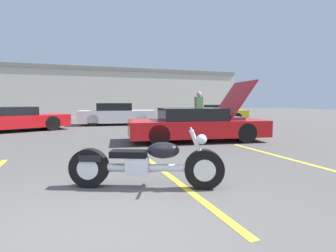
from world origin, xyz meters
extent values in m
plane|color=#514F4C|center=(0.00, 0.00, 0.00)|extent=(80.00, 80.00, 0.00)
cube|color=yellow|center=(1.41, 1.78, 0.00)|extent=(0.12, 4.98, 0.01)
cube|color=yellow|center=(4.59, 1.78, 0.00)|extent=(0.12, 4.98, 0.01)
cube|color=beige|center=(0.00, 23.22, 2.20)|extent=(32.00, 4.00, 4.40)
cube|color=slate|center=(0.00, 23.22, 4.25)|extent=(32.00, 4.20, 0.30)
cylinder|color=black|center=(1.68, 0.86, 0.31)|extent=(0.64, 0.39, 0.62)
cylinder|color=black|center=(-0.02, 1.58, 0.31)|extent=(0.64, 0.39, 0.62)
cylinder|color=silver|center=(1.68, 0.86, 0.31)|extent=(0.38, 0.29, 0.34)
cylinder|color=silver|center=(-0.02, 1.58, 0.31)|extent=(0.38, 0.29, 0.34)
cylinder|color=silver|center=(0.83, 1.22, 0.33)|extent=(1.49, 0.72, 0.12)
cube|color=silver|center=(0.70, 1.28, 0.37)|extent=(0.43, 0.36, 0.28)
ellipsoid|color=black|center=(1.09, 1.11, 0.61)|extent=(0.58, 0.46, 0.26)
cube|color=black|center=(0.58, 1.33, 0.55)|extent=(0.63, 0.46, 0.10)
cube|color=black|center=(0.03, 1.56, 0.48)|extent=(0.40, 0.34, 0.10)
cylinder|color=silver|center=(1.59, 0.90, 0.63)|extent=(0.31, 0.18, 0.62)
cylinder|color=silver|center=(1.49, 0.94, 0.93)|extent=(0.31, 0.66, 0.04)
sphere|color=silver|center=(1.64, 0.88, 0.79)|extent=(0.16, 0.16, 0.16)
cylinder|color=silver|center=(0.49, 1.48, 0.27)|extent=(1.14, 0.55, 0.09)
cube|color=red|center=(3.80, 5.44, 0.46)|extent=(4.91, 2.60, 0.55)
cube|color=black|center=(3.62, 5.47, 0.94)|extent=(2.35, 2.00, 0.41)
cylinder|color=black|center=(5.10, 4.39, 0.33)|extent=(0.70, 0.32, 0.67)
cylinder|color=black|center=(5.37, 6.02, 0.33)|extent=(0.70, 0.32, 0.67)
cylinder|color=black|center=(2.24, 4.86, 0.33)|extent=(0.70, 0.32, 0.67)
cylinder|color=black|center=(2.51, 6.49, 0.33)|extent=(0.70, 0.32, 0.67)
cube|color=red|center=(5.12, 5.22, 1.40)|extent=(1.23, 1.86, 1.36)
cube|color=#4C4C51|center=(5.07, 5.23, 0.69)|extent=(0.76, 1.11, 0.28)
cube|color=red|center=(-2.71, 10.99, 0.46)|extent=(4.81, 3.29, 0.56)
cube|color=black|center=(-2.87, 10.93, 0.93)|extent=(2.45, 2.28, 0.38)
cylinder|color=black|center=(-1.13, 10.66, 0.34)|extent=(0.71, 0.44, 0.68)
cylinder|color=black|center=(-1.70, 12.24, 0.34)|extent=(0.71, 0.44, 0.68)
cube|color=yellow|center=(8.93, 12.97, 0.47)|extent=(4.43, 2.81, 0.60)
cube|color=black|center=(8.77, 13.02, 0.95)|extent=(2.20, 2.07, 0.36)
cylinder|color=black|center=(9.96, 11.87, 0.31)|extent=(0.65, 0.37, 0.61)
cylinder|color=black|center=(10.37, 13.44, 0.31)|extent=(0.65, 0.37, 0.61)
cylinder|color=black|center=(7.50, 12.51, 0.31)|extent=(0.65, 0.37, 0.61)
cylinder|color=black|center=(7.91, 14.08, 0.31)|extent=(0.65, 0.37, 0.61)
cube|color=white|center=(2.25, 12.68, 0.51)|extent=(4.51, 2.36, 0.66)
cube|color=black|center=(2.08, 12.71, 1.05)|extent=(2.14, 1.84, 0.42)
cylinder|color=black|center=(3.45, 11.73, 0.33)|extent=(0.69, 0.31, 0.66)
cylinder|color=black|center=(3.68, 13.24, 0.33)|extent=(0.69, 0.31, 0.66)
cylinder|color=black|center=(0.82, 12.12, 0.33)|extent=(0.69, 0.31, 0.66)
cylinder|color=black|center=(1.04, 13.63, 0.33)|extent=(0.69, 0.31, 0.66)
cylinder|color=#38476B|center=(5.46, 8.72, 0.44)|extent=(0.12, 0.12, 0.89)
cylinder|color=#38476B|center=(5.66, 8.72, 0.44)|extent=(0.12, 0.12, 0.89)
cube|color=#4C7F47|center=(5.56, 8.72, 1.24)|extent=(0.36, 0.20, 0.70)
cylinder|color=tan|center=(5.34, 8.72, 1.28)|extent=(0.08, 0.08, 0.63)
cylinder|color=tan|center=(5.78, 8.72, 1.28)|extent=(0.08, 0.08, 0.63)
sphere|color=tan|center=(5.56, 8.72, 1.71)|extent=(0.24, 0.24, 0.24)
camera|label=1|loc=(-0.25, -2.73, 1.38)|focal=28.00mm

